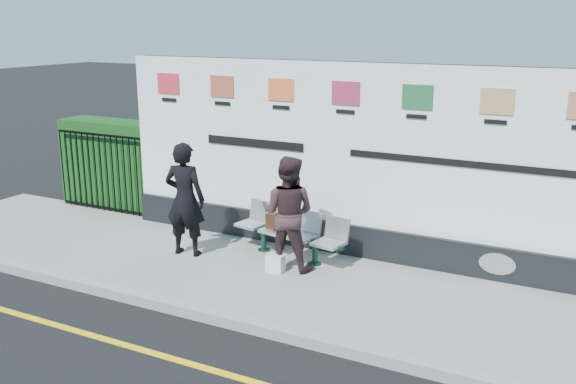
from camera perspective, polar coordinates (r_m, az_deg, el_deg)
The scene contains 12 objects.
ground at distance 7.64m, azimuth -10.15°, elevation -14.43°, with size 80.00×80.00×0.00m, color black.
pavement at distance 9.50m, azimuth -0.97°, elevation -7.68°, with size 14.00×3.00×0.12m, color gray.
kerb at distance 8.32m, azimuth -5.94°, elevation -11.12°, with size 14.00×0.18×0.14m, color gray.
yellow_line at distance 7.64m, azimuth -10.15°, elevation -14.40°, with size 14.00×0.10×0.01m, color yellow.
billboard at distance 10.05m, azimuth 5.16°, elevation 1.69°, with size 8.00×0.30×3.00m.
hedge at distance 13.20m, azimuth -14.95°, elevation 2.46°, with size 2.35×0.70×1.70m, color #144416.
railing at distance 12.90m, azimuth -16.25°, elevation 1.72°, with size 2.05×0.06×1.54m, color black, non-canonical shape.
bench at distance 10.08m, azimuth 0.05°, elevation -4.69°, with size 1.93×0.51×0.41m, color silver, non-canonical shape.
woman_left at distance 10.13m, azimuth -9.15°, elevation -0.63°, with size 0.66×0.43×1.81m, color black.
woman_right at distance 9.46m, azimuth -0.02°, elevation -1.87°, with size 0.83×0.65×1.72m, color #352224.
handbag_brown at distance 10.12m, azimuth -1.08°, elevation -2.63°, with size 0.31×0.13×0.25m, color #321A0E.
carrier_bag_white at distance 9.53m, azimuth -1.13°, elevation -6.37°, with size 0.26×0.16×0.26m, color silver.
Camera 1 is at (4.15, -5.22, 3.73)m, focal length 40.00 mm.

